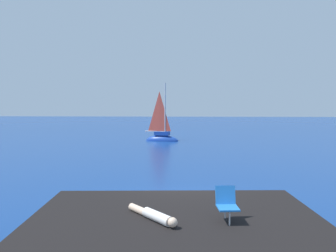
% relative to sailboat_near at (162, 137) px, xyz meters
% --- Properties ---
extents(ground_plane, '(160.00, 160.00, 0.00)m').
position_rel_sailboat_near_xyz_m(ground_plane, '(2.09, -20.39, -0.35)').
color(ground_plane, navy).
extents(shore_ledge, '(7.46, 4.95, 1.01)m').
position_rel_sailboat_near_xyz_m(shore_ledge, '(2.11, -24.38, 0.16)').
color(shore_ledge, black).
rests_on(shore_ledge, ground).
extents(boulder_seaward, '(1.50, 1.53, 0.77)m').
position_rel_sailboat_near_xyz_m(boulder_seaward, '(3.97, -21.85, -0.35)').
color(boulder_seaward, black).
rests_on(boulder_seaward, ground).
extents(boulder_inland, '(1.17, 1.13, 0.65)m').
position_rel_sailboat_near_xyz_m(boulder_inland, '(4.39, -21.96, -0.35)').
color(boulder_inland, black).
rests_on(boulder_inland, ground).
extents(sailboat_near, '(3.54, 1.82, 6.44)m').
position_rel_sailboat_near_xyz_m(sailboat_near, '(0.00, 0.00, 0.00)').
color(sailboat_near, '#193D99').
rests_on(sailboat_near, ground).
extents(person_sunbather, '(1.31, 1.37, 0.25)m').
position_rel_sailboat_near_xyz_m(person_sunbather, '(1.60, -24.77, 0.78)').
color(person_sunbather, white).
rests_on(person_sunbather, shore_ledge).
extents(beach_chair, '(0.53, 0.64, 0.80)m').
position_rel_sailboat_near_xyz_m(beach_chair, '(3.33, -24.70, 1.10)').
color(beach_chair, blue).
rests_on(beach_chair, shore_ledge).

